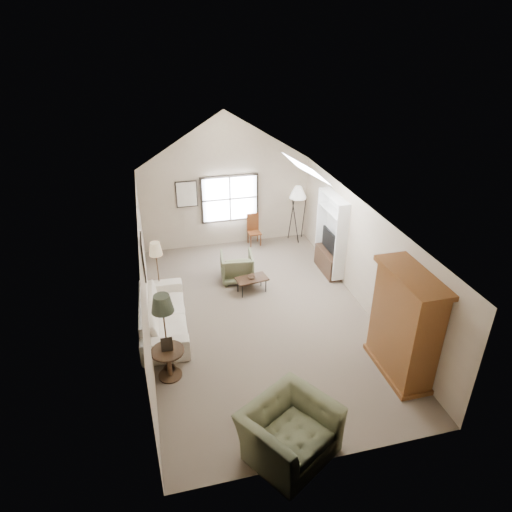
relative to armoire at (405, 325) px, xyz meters
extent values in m
cube|color=brown|center=(-2.18, 2.40, -1.10)|extent=(5.00, 8.00, 0.01)
cube|color=tan|center=(-2.18, 6.40, 0.15)|extent=(5.00, 0.01, 2.50)
cube|color=tan|center=(-2.18, -1.60, 0.15)|extent=(5.00, 0.01, 2.50)
cube|color=tan|center=(-4.68, 2.40, 0.15)|extent=(0.01, 8.00, 2.50)
cube|color=tan|center=(0.32, 2.40, 0.15)|extent=(0.01, 8.00, 2.50)
cube|color=black|center=(-2.08, 6.36, 0.35)|extent=(1.72, 0.08, 1.42)
cube|color=black|center=(-4.65, 2.70, 0.65)|extent=(0.68, 0.04, 0.88)
cube|color=black|center=(-3.33, 6.37, 0.60)|extent=(0.62, 0.04, 0.78)
cube|color=brown|center=(0.00, 0.00, 0.00)|extent=(0.60, 1.50, 2.20)
cube|color=white|center=(0.16, 4.00, 0.05)|extent=(0.32, 1.30, 2.10)
cube|color=#382316|center=(0.14, 4.00, -0.80)|extent=(0.34, 1.18, 0.60)
cube|color=black|center=(0.14, 4.00, -0.18)|extent=(0.05, 0.90, 0.55)
imported|color=silver|center=(-4.38, 2.52, -0.73)|extent=(1.08, 2.58, 0.74)
imported|color=#5A5F42|center=(-2.67, -1.30, -0.65)|extent=(1.80, 1.74, 0.89)
imported|color=#696B4B|center=(-2.35, 4.19, -0.72)|extent=(0.90, 0.93, 0.77)
cube|color=#3A2517|center=(-2.12, 3.49, -0.90)|extent=(0.85, 0.56, 0.40)
imported|color=#372516|center=(-2.12, 3.49, -0.68)|extent=(0.22, 0.22, 0.05)
cylinder|color=#362416|center=(-4.38, 0.92, -0.78)|extent=(0.66, 0.66, 0.64)
cube|color=brown|center=(-1.41, 6.10, -0.62)|extent=(0.39, 0.39, 0.95)
camera|label=1|loc=(-4.40, -6.05, 5.18)|focal=32.00mm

